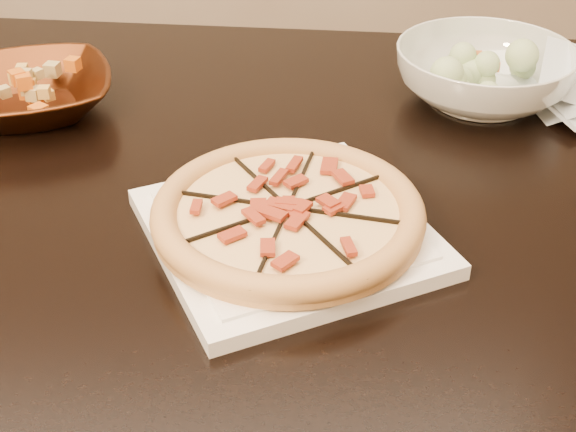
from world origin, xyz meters
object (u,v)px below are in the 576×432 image
(plate, at_px, (288,231))
(salad_bowl, at_px, (484,75))
(bronze_bowl, at_px, (30,94))
(dining_table, at_px, (194,234))
(pizza, at_px, (288,213))

(plate, height_order, salad_bowl, salad_bowl)
(plate, xyz_separation_m, bronze_bowl, (-0.34, 0.31, 0.02))
(salad_bowl, bearing_deg, plate, -130.90)
(dining_table, bearing_deg, salad_bowl, 24.80)
(bronze_bowl, bearing_deg, salad_bowl, 1.57)
(plate, bearing_deg, salad_bowl, 49.10)
(bronze_bowl, bearing_deg, dining_table, -36.44)
(bronze_bowl, distance_m, salad_bowl, 0.63)
(plate, bearing_deg, pizza, 124.23)
(plate, bearing_deg, bronze_bowl, 137.78)
(plate, xyz_separation_m, salad_bowl, (0.28, 0.33, 0.03))
(pizza, height_order, salad_bowl, salad_bowl)
(pizza, bearing_deg, bronze_bowl, 137.78)
(pizza, bearing_deg, plate, -55.77)
(plate, height_order, bronze_bowl, bronze_bowl)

